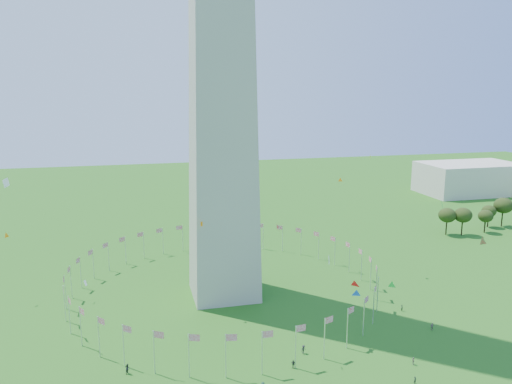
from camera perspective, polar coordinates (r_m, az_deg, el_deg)
flag_ring at (r=135.43m, az=-3.67°, el=-9.78°), size 80.24×80.24×9.00m
gov_building_east_a at (r=286.37m, az=23.18°, el=1.47°), size 50.00×30.00×16.00m
kites_aloft at (r=109.22m, az=8.25°, el=-6.89°), size 108.96×78.79×36.83m
tree_line_east at (r=215.08m, az=25.67°, el=-2.67°), size 53.27×15.87×11.48m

